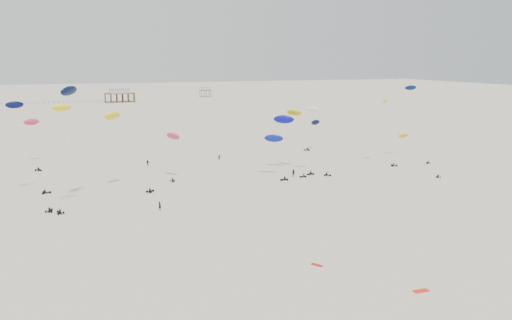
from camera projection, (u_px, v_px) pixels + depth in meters
name	position (u px, v px, depth m)	size (l,w,h in m)	color
ground_plane	(171.00, 128.00, 219.94)	(900.00, 900.00, 0.00)	beige
pavilion_main	(120.00, 96.00, 354.39)	(21.00, 13.00, 9.80)	brown
pavilion_small	(205.00, 92.00, 405.20)	(9.00, 7.00, 8.00)	brown
pier_fence	(41.00, 103.00, 338.03)	(80.20, 0.20, 1.50)	black
rig_0	(173.00, 144.00, 125.90)	(4.13, 8.07, 11.85)	black
rig_1	(414.00, 148.00, 135.88)	(3.18, 16.51, 16.65)	black
rig_2	(312.00, 131.00, 131.67)	(5.33, 6.51, 17.70)	black
rig_3	(300.00, 123.00, 135.64)	(7.53, 15.88, 19.09)	black
rig_4	(57.00, 145.00, 98.91)	(6.40, 5.05, 21.32)	black
rig_5	(33.00, 134.00, 143.39)	(5.53, 17.26, 17.91)	black
rig_6	(25.00, 135.00, 110.59)	(7.97, 4.26, 20.91)	black
rig_7	(68.00, 107.00, 102.09)	(6.69, 13.15, 25.07)	black
rig_8	(276.00, 146.00, 128.35)	(5.29, 9.61, 11.44)	black
rig_9	(313.00, 129.00, 166.12)	(6.67, 3.24, 10.20)	black
rig_10	(389.00, 125.00, 142.73)	(3.41, 8.43, 19.01)	black
rig_11	(414.00, 103.00, 149.01)	(3.97, 11.87, 22.97)	black
rig_12	(120.00, 130.00, 114.61)	(10.73, 10.91, 19.06)	black
rig_13	(286.00, 125.00, 135.05)	(5.94, 14.38, 16.78)	black
spectator_0	(160.00, 210.00, 100.59)	(0.75, 0.52, 2.08)	black
spectator_1	(294.00, 177.00, 129.15)	(1.12, 0.65, 2.29)	black
spectator_2	(148.00, 166.00, 142.01)	(1.27, 0.69, 2.16)	black
spectator_3	(219.00, 160.00, 150.89)	(0.69, 0.48, 1.91)	black
grounded_kite_a	(421.00, 291.00, 65.28)	(2.20, 0.90, 0.08)	red
grounded_kite_b	(317.00, 265.00, 73.50)	(1.80, 0.70, 0.07)	red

